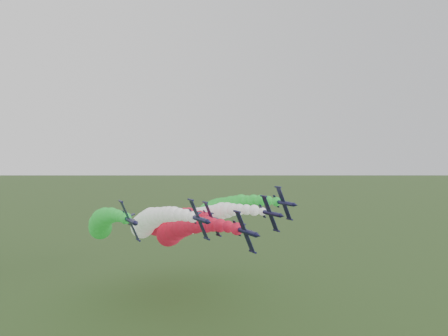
{
  "coord_description": "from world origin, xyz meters",
  "views": [
    {
      "loc": [
        -42.9,
        -87.87,
        51.39
      ],
      "look_at": [
        6.77,
        7.39,
        47.66
      ],
      "focal_mm": 35.0,
      "sensor_mm": 36.0,
      "label": 1
    }
  ],
  "objects": [
    {
      "name": "jet_lead",
      "position": [
        9.7,
        46.78,
        25.59
      ],
      "size": [
        14.09,
        78.98,
        21.91
      ],
      "rotation": [
        0.0,
        1.16,
        0.0
      ],
      "color": "#121135",
      "rests_on": "ground"
    },
    {
      "name": "jet_inner_left",
      "position": [
        2.19,
        53.69,
        28.09
      ],
      "size": [
        13.98,
        78.87,
        21.8
      ],
      "rotation": [
        0.0,
        1.16,
        0.0
      ],
      "color": "#121135",
      "rests_on": "ground"
    },
    {
      "name": "jet_outer_left",
      "position": [
        -11.58,
        61.93,
        27.59
      ],
      "size": [
        14.04,
        78.93,
        21.86
      ],
      "rotation": [
        0.0,
        1.16,
        0.0
      ],
      "color": "#121135",
      "rests_on": "ground"
    },
    {
      "name": "jet_outer_right",
      "position": [
        31.92,
        62.57,
        29.27
      ],
      "size": [
        13.93,
        78.83,
        21.76
      ],
      "rotation": [
        0.0,
        1.16,
        0.0
      ],
      "color": "#121135",
      "rests_on": "ground"
    },
    {
      "name": "jet_trail",
      "position": [
        12.23,
        66.56,
        25.81
      ],
      "size": [
        13.78,
        78.68,
        21.61
      ],
      "rotation": [
        0.0,
        1.16,
        0.0
      ],
      "color": "#121135",
      "rests_on": "ground"
    },
    {
      "name": "jet_inner_right",
      "position": [
        23.95,
        58.22,
        27.3
      ],
      "size": [
        14.27,
        79.17,
        22.1
      ],
      "rotation": [
        0.0,
        1.16,
        0.0
      ],
      "color": "#121135",
      "rests_on": "ground"
    }
  ]
}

